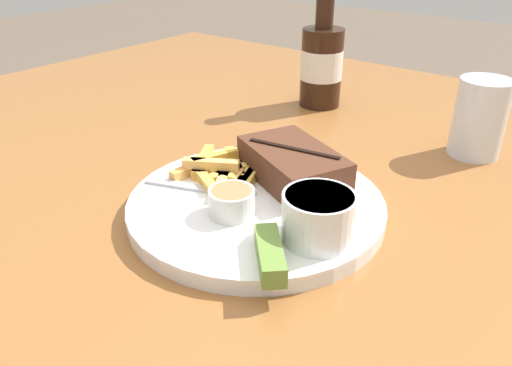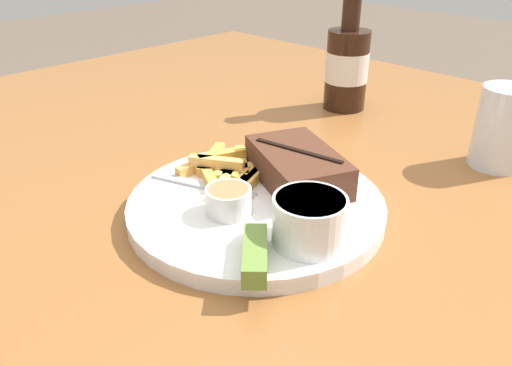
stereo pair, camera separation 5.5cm
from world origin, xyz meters
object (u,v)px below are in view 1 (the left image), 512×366
(coleslaw_cup, at_px, (318,214))
(drinking_glass, at_px, (480,118))
(steak_portion, at_px, (293,165))
(dipping_sauce_cup, at_px, (232,201))
(pickle_spear, at_px, (270,254))
(beer_bottle, at_px, (322,62))
(dinner_plate, at_px, (256,206))
(fork_utensil, at_px, (194,188))

(coleslaw_cup, relative_size, drinking_glass, 0.66)
(steak_portion, height_order, dipping_sauce_cup, steak_portion)
(pickle_spear, distance_m, beer_bottle, 0.50)
(dinner_plate, xyz_separation_m, dipping_sauce_cup, (0.00, -0.04, 0.02))
(coleslaw_cup, height_order, dipping_sauce_cup, coleslaw_cup)
(fork_utensil, bearing_deg, dipping_sauce_cup, -32.28)
(dinner_plate, distance_m, fork_utensil, 0.08)
(fork_utensil, xyz_separation_m, drinking_glass, (0.21, 0.34, 0.03))
(steak_portion, height_order, pickle_spear, steak_portion)
(beer_bottle, bearing_deg, dipping_sauce_cup, -70.80)
(fork_utensil, relative_size, beer_bottle, 0.60)
(dipping_sauce_cup, relative_size, beer_bottle, 0.23)
(fork_utensil, bearing_deg, drinking_glass, 37.40)
(dipping_sauce_cup, bearing_deg, dinner_plate, 90.18)
(fork_utensil, bearing_deg, beer_bottle, 79.57)
(steak_portion, bearing_deg, drinking_glass, 61.40)
(drinking_glass, bearing_deg, dinner_plate, -114.41)
(dipping_sauce_cup, distance_m, drinking_glass, 0.38)
(coleslaw_cup, relative_size, fork_utensil, 0.55)
(dipping_sauce_cup, bearing_deg, fork_utensil, 168.29)
(dipping_sauce_cup, xyz_separation_m, fork_utensil, (-0.07, 0.01, -0.01))
(dipping_sauce_cup, relative_size, pickle_spear, 0.71)
(pickle_spear, relative_size, drinking_glass, 0.64)
(drinking_glass, bearing_deg, dipping_sauce_cup, -111.85)
(fork_utensil, bearing_deg, steak_portion, 29.06)
(coleslaw_cup, relative_size, beer_bottle, 0.33)
(coleslaw_cup, distance_m, pickle_spear, 0.06)
(dinner_plate, height_order, beer_bottle, beer_bottle)
(dipping_sauce_cup, relative_size, fork_utensil, 0.38)
(dinner_plate, xyz_separation_m, steak_portion, (0.01, 0.06, 0.03))
(pickle_spear, bearing_deg, steak_portion, 117.48)
(pickle_spear, xyz_separation_m, drinking_glass, (0.06, 0.40, 0.03))
(dinner_plate, bearing_deg, steak_portion, 84.78)
(pickle_spear, bearing_deg, drinking_glass, 81.52)
(dinner_plate, distance_m, steak_portion, 0.07)
(drinking_glass, bearing_deg, fork_utensil, -122.04)
(steak_portion, bearing_deg, dinner_plate, -95.22)
(steak_portion, xyz_separation_m, coleslaw_cup, (0.09, -0.09, 0.01))
(coleslaw_cup, bearing_deg, drinking_glass, 82.02)
(coleslaw_cup, xyz_separation_m, beer_bottle, (-0.24, 0.39, 0.03))
(dipping_sauce_cup, distance_m, fork_utensil, 0.07)
(steak_portion, relative_size, dipping_sauce_cup, 3.18)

